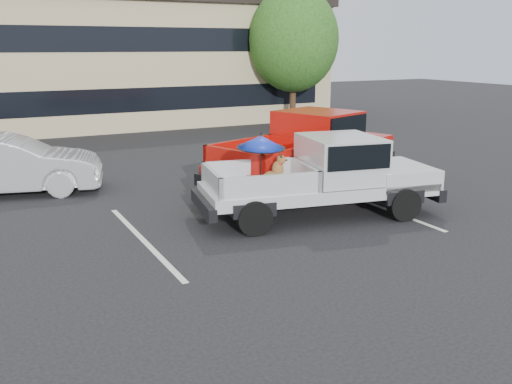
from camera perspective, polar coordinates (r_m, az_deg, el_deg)
ground at (r=11.57m, az=6.19°, el=-5.46°), size 90.00×90.00×0.00m
stripe_left at (r=12.10m, az=-11.21°, el=-4.74°), size 0.12×5.00×0.01m
stripe_right at (r=14.81m, az=11.62°, el=-1.21°), size 0.12×5.00×0.01m
motel_building at (r=31.09m, az=-12.66°, el=12.76°), size 20.40×8.40×6.30m
tree_right at (r=29.22m, az=3.79°, el=14.95°), size 4.46×4.46×6.78m
tree_back at (r=35.17m, az=-7.59°, el=15.10°), size 4.68×4.68×7.11m
silver_pickup at (r=13.49m, az=7.49°, el=2.03°), size 5.95×2.95×2.06m
red_pickup at (r=16.58m, az=5.76°, el=4.74°), size 6.75×4.24×2.10m
silver_sedan at (r=16.76m, az=-23.56°, el=2.49°), size 5.13×2.86×1.60m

